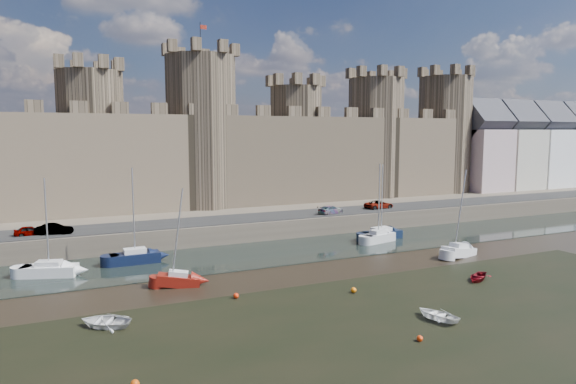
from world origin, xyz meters
The scene contains 24 objects.
ground centered at (0.00, 0.00, 0.00)m, with size 160.00×160.00×0.00m, color black.
seaweed_patch centered at (0.00, -6.00, 0.01)m, with size 70.00×34.00×0.01m, color black.
water_channel centered at (0.00, 24.00, 0.04)m, with size 160.00×12.00×0.08m, color black.
quay centered at (0.00, 60.00, 1.25)m, with size 160.00×60.00×2.50m, color #4C443A.
road centered at (0.00, 34.00, 2.55)m, with size 160.00×7.00×0.10m, color black.
castle centered at (-0.64, 48.00, 11.67)m, with size 108.50×11.00×29.00m.
townhouses centered at (71.50, 46.00, 10.59)m, with size 35.50×9.05×18.13m.
car_0 centered at (-21.94, 33.23, 3.06)m, with size 1.32×3.28×1.12m, color gray.
car_1 centered at (-19.49, 32.72, 3.14)m, with size 1.36×3.91×1.29m, color gray.
car_2 centered at (16.10, 32.54, 3.11)m, with size 1.71×4.20×1.22m, color gray.
car_3 centered at (25.13, 33.75, 3.13)m, with size 2.10×4.56×1.27m, color gray.
sailboat_0 centered at (-20.13, 23.92, 0.76)m, with size 5.49×3.53×9.57m.
sailboat_1 centered at (-11.81, 25.52, 0.81)m, with size 5.11×2.00×10.22m.
sailboat_2 centered at (17.93, 23.49, 0.80)m, with size 4.90×2.78×9.97m.
sailboat_3 centered at (19.36, 24.89, 0.76)m, with size 5.79×2.79×9.79m.
sailboat_4 centered at (-9.43, 15.58, 0.68)m, with size 4.11×2.51×9.00m.
sailboat_5 centered at (21.88, 13.47, 0.72)m, with size 4.87×2.86×9.86m.
dinghy_2 centered at (6.22, -0.96, 0.36)m, with size 2.47×0.72×3.46m, color white.
dinghy_4 centered at (16.63, 5.40, 0.29)m, with size 1.99×0.58×2.79m, color maroon.
dinghy_6 centered at (-16.49, 8.05, 0.38)m, with size 2.60×0.75×3.64m, color silver.
buoy_1 centered at (-5.83, 10.08, 0.24)m, with size 0.47×0.47×0.47m, color #FD2F0B.
buoy_2 centered at (2.40, -3.63, 0.21)m, with size 0.43×0.43×0.43m, color #FC3B0B.
buoy_3 centered at (4.00, 7.21, 0.25)m, with size 0.50×0.50×0.50m, color orange.
buoy_4 centered at (-15.91, -2.09, 0.24)m, with size 0.49×0.49×0.49m, color #DE4E09.
Camera 1 is at (-19.54, -29.84, 13.95)m, focal length 32.00 mm.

